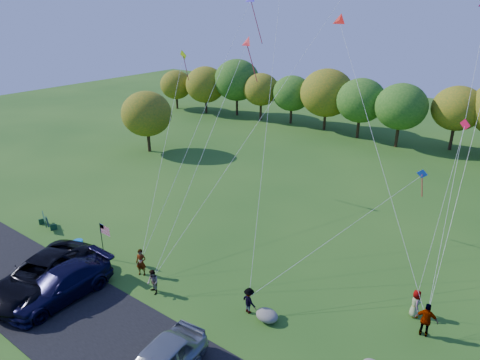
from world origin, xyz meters
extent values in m
plane|color=#235217|center=(0.00, 0.00, 0.00)|extent=(140.00, 140.00, 0.00)
cube|color=black|center=(0.00, -4.00, 0.03)|extent=(44.00, 6.00, 0.06)
cylinder|color=#3C2A16|center=(-34.23, 37.70, 1.26)|extent=(0.36, 0.36, 2.52)
ellipsoid|color=#205817|center=(-34.23, 37.70, 4.49)|extent=(6.05, 6.05, 5.45)
cylinder|color=#3C2A16|center=(-30.51, 38.18, 1.27)|extent=(0.36, 0.36, 2.55)
ellipsoid|color=#205817|center=(-30.51, 38.18, 4.20)|extent=(5.08, 5.08, 4.57)
cylinder|color=#3C2A16|center=(-24.31, 36.14, 1.10)|extent=(0.36, 0.36, 2.21)
ellipsoid|color=#205817|center=(-24.31, 36.14, 4.02)|extent=(5.56, 5.56, 5.00)
cylinder|color=#3C2A16|center=(-20.79, 38.24, 1.37)|extent=(0.36, 0.36, 2.74)
ellipsoid|color=#205817|center=(-20.79, 38.24, 4.76)|extent=(6.21, 6.21, 5.59)
cylinder|color=#3C2A16|center=(-14.95, 39.87, 1.27)|extent=(0.36, 0.36, 2.55)
ellipsoid|color=#3D6118|center=(-14.95, 39.87, 4.62)|extent=(6.38, 6.38, 5.74)
cylinder|color=#3C2A16|center=(-9.26, 36.98, 1.28)|extent=(0.36, 0.36, 2.56)
ellipsoid|color=#3D6118|center=(-9.26, 36.98, 4.46)|extent=(5.85, 5.85, 5.27)
cylinder|color=#3C2A16|center=(-5.17, 37.25, 1.52)|extent=(0.36, 0.36, 3.05)
ellipsoid|color=#3D6118|center=(-5.17, 37.25, 4.76)|extent=(5.26, 5.26, 4.73)
cylinder|color=#3C2A16|center=(-0.03, 39.97, 1.40)|extent=(0.36, 0.36, 2.80)
ellipsoid|color=#3D6118|center=(-0.03, 39.97, 5.08)|extent=(7.02, 7.02, 6.32)
cylinder|color=#3C2A16|center=(5.19, 38.40, 1.21)|extent=(0.36, 0.36, 2.41)
ellipsoid|color=#205817|center=(5.19, 38.40, 4.52)|extent=(6.49, 6.49, 5.84)
cylinder|color=#3C2A16|center=(-22.00, 18.00, 1.30)|extent=(0.36, 0.36, 2.60)
ellipsoid|color=#3D6118|center=(-22.00, 18.00, 4.42)|extent=(5.60, 5.60, 5.04)
imported|color=black|center=(-7.39, -3.59, 1.02)|extent=(5.15, 7.58, 1.93)
imported|color=black|center=(-5.71, -3.44, 0.95)|extent=(2.52, 6.13, 1.77)
imported|color=#4C4C59|center=(-3.85, 0.88, 0.89)|extent=(0.77, 0.68, 1.78)
imported|color=#4C4C59|center=(-1.87, 0.02, 0.77)|extent=(0.90, 0.80, 1.54)
imported|color=#4C4C59|center=(3.58, 1.98, 0.76)|extent=(1.10, 0.79, 1.53)
imported|color=#4C4C59|center=(11.77, 5.86, 0.95)|extent=(1.18, 0.63, 1.91)
imported|color=#4C4C59|center=(10.92, 7.10, 0.80)|extent=(0.80, 0.93, 1.60)
cube|color=#163E24|center=(-14.39, 0.82, 0.44)|extent=(1.77, 0.89, 0.06)
cube|color=#163E24|center=(-14.39, 0.63, 0.75)|extent=(1.75, 0.83, 0.58)
cube|color=#163E24|center=(-15.18, 0.82, 0.22)|extent=(0.27, 0.46, 0.44)
cube|color=#163E24|center=(-13.61, 0.82, 0.22)|extent=(0.27, 0.46, 0.44)
cylinder|color=blue|center=(-9.24, 0.07, 0.47)|extent=(0.63, 0.63, 0.95)
cylinder|color=black|center=(-7.30, 0.62, 1.33)|extent=(0.05, 0.05, 2.65)
cube|color=red|center=(-6.82, 0.62, 2.28)|extent=(0.96, 0.64, 0.02)
cube|color=navy|center=(-7.11, 0.63, 2.47)|extent=(0.38, 0.02, 0.30)
ellipsoid|color=gray|center=(4.73, 2.02, 0.31)|extent=(1.26, 0.98, 0.63)
cone|color=red|center=(3.03, 11.89, 14.81)|extent=(0.91, 0.48, 0.81)
cube|color=#F91147|center=(11.26, 9.05, 10.30)|extent=(0.53, 0.33, 0.59)
cube|color=#C4F014|center=(-11.02, 12.94, 11.87)|extent=(0.83, 0.33, 0.80)
cone|color=red|center=(-3.09, 10.88, 13.33)|extent=(0.98, 0.60, 0.83)
cube|color=blue|center=(8.91, 12.86, 6.00)|extent=(0.66, 0.20, 0.64)
camera|label=1|loc=(14.52, -13.57, 15.59)|focal=32.00mm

